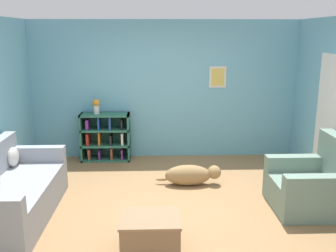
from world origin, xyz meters
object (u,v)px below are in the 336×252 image
dog (191,175)px  coffee_table (150,232)px  recliner_chair (313,185)px  vase (96,105)px  bookshelf (105,137)px  couch (10,194)px

dog → coffee_table: bearing=-108.9°
recliner_chair → dog: size_ratio=0.97×
recliner_chair → vase: (-3.24, 2.15, 0.71)m
bookshelf → vase: bearing=-171.7°
bookshelf → vase: vase is taller
couch → bookshelf: bearing=68.1°
couch → bookshelf: couch is taller
recliner_chair → vase: size_ratio=3.60×
coffee_table → vase: (-1.03, 3.10, 0.84)m
recliner_chair → dog: bearing=151.4°
dog → bookshelf: bearing=139.2°
dog → vase: 2.27m
couch → vase: size_ratio=7.05×
dog → vase: bearing=142.2°
recliner_chair → vase: 3.95m
recliner_chair → coffee_table: bearing=-156.7°
couch → recliner_chair: recliner_chair is taller
dog → vase: vase is taller
bookshelf → couch: bearing=-111.9°
couch → recliner_chair: 4.03m
bookshelf → coffee_table: (0.88, -3.12, -0.23)m
couch → coffee_table: 1.99m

